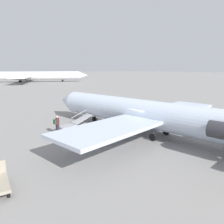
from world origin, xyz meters
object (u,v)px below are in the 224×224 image
at_px(boarding_stairs, 70,126).
at_px(airplane_main, 149,114).
at_px(passenger, 57,123).
at_px(airplane_far_right, 28,76).

bearing_deg(boarding_stairs, airplane_main, -61.30).
bearing_deg(passenger, airplane_far_right, 65.40).
xyz_separation_m(airplane_main, airplane_far_right, (83.90, -20.75, 0.79)).
distance_m(airplane_far_right, passenger, 82.37).
relative_size(airplane_main, passenger, 15.25).
bearing_deg(airplane_far_right, passenger, -80.19).
bearing_deg(airplane_main, airplane_far_right, -19.43).
distance_m(boarding_stairs, passenger, 1.86).
bearing_deg(airplane_main, boarding_stairs, 28.70).
distance_m(airplane_main, airplane_far_right, 86.43).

